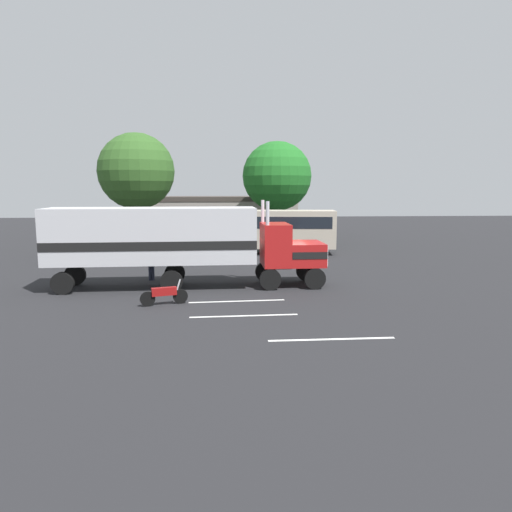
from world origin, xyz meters
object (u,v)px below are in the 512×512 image
Objects in this scene: parked_car at (77,247)px; tree_left at (136,171)px; person_bystander at (151,264)px; parked_bus at (264,227)px; semi_truck at (174,239)px; tree_center at (277,176)px; motorcycle at (164,294)px.

tree_left is (3.22, 7.69, 5.80)m from parked_car.
parked_bus reaches higher than person_bystander.
semi_truck is 1.42× the size of tree_left.
tree_left is at bearing -169.15° from tree_center.
tree_center is at bearing 72.62° from motorcycle.
semi_truck is 13.78m from parked_bus.
parked_car is at bearing 118.77° from motorcycle.
semi_truck is at bearing -109.86° from tree_center.
semi_truck is 6.95× the size of motorcycle.
tree_left is 13.14m from tree_center.
parked_bus is 10.08m from tree_center.
person_bystander is at bearing 103.64° from motorcycle.
parked_car is 10.16m from tree_left.
tree_center is at bearing 70.14° from semi_truck.
motorcycle is at bearing -91.96° from semi_truck.
parked_bus is at bearing 70.10° from motorcycle.
tree_left is at bearing 102.06° from person_bystander.
tree_center reaches higher than semi_truck.
parked_bus is at bearing -102.62° from tree_center.
tree_left reaches higher than parked_bus.
parked_bus is at bearing 65.33° from semi_truck.
parked_car is 0.49× the size of tree_center.
person_bystander is 5.97m from motorcycle.
tree_left reaches higher than parked_car.
tree_left reaches higher than person_bystander.
semi_truck is at bearing 88.04° from motorcycle.
parked_car is 17.13m from motorcycle.
parked_bus reaches higher than motorcycle.
person_bystander is 11.49m from parked_car.
semi_truck is at bearing -53.47° from parked_car.
semi_truck is at bearing -53.52° from person_bystander.
tree_center reaches higher than parked_bus.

